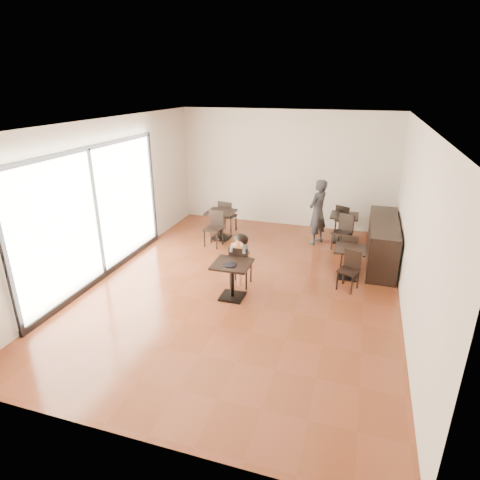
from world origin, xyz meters
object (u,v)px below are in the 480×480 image
at_px(child_table, 232,280).
at_px(child, 241,260).
at_px(chair_left_a, 228,216).
at_px(cafe_table_back, 343,228).
at_px(chair_mid_a, 351,250).
at_px(chair_left_b, 213,229).
at_px(child_chair, 241,265).
at_px(chair_mid_b, 349,271).
at_px(chair_back_a, 345,220).
at_px(cafe_table_mid, 349,263).
at_px(chair_back_b, 342,233).
at_px(cafe_table_left, 221,225).
at_px(adult_patron, 318,212).

height_order(child_table, child, child).
bearing_deg(chair_left_a, cafe_table_back, -170.41).
bearing_deg(chair_mid_a, child, 57.01).
relative_size(chair_left_a, chair_left_b, 1.00).
bearing_deg(child_table, child, 90.00).
relative_size(child_chair, chair_mid_b, 1.10).
bearing_deg(child_chair, cafe_table_back, -120.66).
relative_size(child, cafe_table_back, 1.52).
xyz_separation_m(chair_left_b, chair_back_a, (3.08, 1.69, -0.01)).
relative_size(chair_mid_a, chair_left_b, 0.89).
height_order(chair_mid_a, chair_mid_b, same).
height_order(child_chair, chair_left_b, chair_left_b).
relative_size(cafe_table_back, chair_back_a, 0.83).
height_order(child_chair, cafe_table_back, child_chair).
bearing_deg(child_chair, chair_mid_b, -167.79).
distance_m(cafe_table_mid, chair_back_b, 1.53).
relative_size(cafe_table_mid, chair_left_a, 0.74).
relative_size(child_chair, chair_left_a, 0.98).
relative_size(child_table, chair_mid_b, 0.92).
height_order(child_table, chair_back_a, chair_back_a).
bearing_deg(chair_back_b, chair_back_a, 114.86).
distance_m(child, cafe_table_left, 2.67).
bearing_deg(cafe_table_mid, child_table, -143.07).
bearing_deg(chair_mid_b, child, -147.43).
xyz_separation_m(cafe_table_mid, chair_mid_a, (0.02, 0.55, 0.07)).
bearing_deg(chair_left_a, adult_patron, -176.65).
bearing_deg(cafe_table_back, cafe_table_left, -166.96).
relative_size(cafe_table_back, chair_left_b, 0.81).
height_order(child_chair, chair_left_a, chair_left_a).
bearing_deg(chair_back_b, chair_mid_a, -49.32).
xyz_separation_m(cafe_table_mid, chair_back_a, (-0.25, 2.49, 0.10)).
bearing_deg(adult_patron, chair_left_b, -43.52).
height_order(cafe_table_mid, cafe_table_left, cafe_table_left).
bearing_deg(chair_mid_a, cafe_table_back, -59.43).
bearing_deg(chair_left_a, cafe_table_left, 96.55).
distance_m(child_chair, adult_patron, 3.02).
bearing_deg(chair_left_b, chair_mid_a, 2.39).
distance_m(cafe_table_back, chair_mid_a, 1.53).
relative_size(chair_back_a, chair_back_b, 1.00).
bearing_deg(chair_mid_a, chair_back_a, -61.66).
distance_m(cafe_table_mid, chair_mid_b, 0.55).
distance_m(cafe_table_left, chair_back_b, 3.09).
height_order(child_table, child_chair, child_chair).
xyz_separation_m(child, chair_mid_b, (2.08, 0.45, -0.15)).
xyz_separation_m(chair_mid_a, chair_left_a, (-3.35, 1.34, 0.05)).
xyz_separation_m(chair_mid_a, chair_back_a, (-0.27, 1.94, 0.04)).
xyz_separation_m(cafe_table_left, chair_back_a, (3.08, 1.14, 0.06)).
xyz_separation_m(child, adult_patron, (1.16, 2.76, 0.28)).
bearing_deg(adult_patron, child_table, 5.48).
xyz_separation_m(child, chair_mid_a, (2.08, 1.55, -0.15)).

